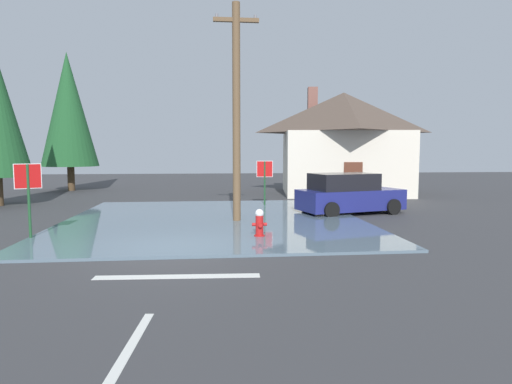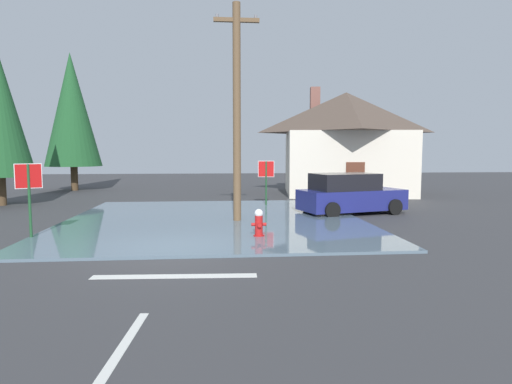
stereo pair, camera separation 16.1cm
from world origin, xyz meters
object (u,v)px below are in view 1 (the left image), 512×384
at_px(house, 343,141).
at_px(parked_car, 348,194).
at_px(stop_sign_near, 28,186).
at_px(utility_pole, 236,110).
at_px(stop_sign_far, 265,174).
at_px(pine_tree_tall_left, 68,110).
at_px(fire_hydrant, 259,224).

xyz_separation_m(house, parked_car, (-2.37, -8.63, -2.39)).
bearing_deg(stop_sign_near, utility_pole, 22.84).
xyz_separation_m(stop_sign_near, parked_car, (10.86, 4.39, -0.79)).
relative_size(stop_sign_near, parked_car, 0.48).
xyz_separation_m(utility_pole, parked_car, (4.73, 1.81, -3.24)).
bearing_deg(house, parked_car, -105.33).
xyz_separation_m(stop_sign_near, stop_sign_far, (7.70, 7.13, -0.06)).
relative_size(stop_sign_near, stop_sign_far, 1.04).
distance_m(utility_pole, house, 12.65).
xyz_separation_m(utility_pole, house, (7.10, 10.44, -0.85)).
xyz_separation_m(utility_pole, pine_tree_tall_left, (-10.13, 14.00, 1.23)).
relative_size(parked_car, pine_tree_tall_left, 0.51).
bearing_deg(pine_tree_tall_left, utility_pole, -54.11).
distance_m(fire_hydrant, house, 15.22).
distance_m(stop_sign_near, utility_pole, 7.09).
bearing_deg(fire_hydrant, pine_tree_tall_left, 122.03).
height_order(fire_hydrant, stop_sign_far, stop_sign_far).
relative_size(stop_sign_near, fire_hydrant, 2.53).
height_order(stop_sign_far, pine_tree_tall_left, pine_tree_tall_left).
bearing_deg(stop_sign_far, fire_hydrant, -98.05).
bearing_deg(parked_car, stop_sign_far, 139.19).
bearing_deg(pine_tree_tall_left, fire_hydrant, -57.97).
height_order(stop_sign_near, pine_tree_tall_left, pine_tree_tall_left).
distance_m(utility_pole, parked_car, 6.01).
relative_size(fire_hydrant, utility_pole, 0.11).
distance_m(stop_sign_far, house, 8.26).
xyz_separation_m(fire_hydrant, pine_tree_tall_left, (-10.63, 17.00, 4.83)).
bearing_deg(parked_car, house, 74.67).
bearing_deg(stop_sign_far, pine_tree_tall_left, 141.05).
height_order(utility_pole, parked_car, utility_pole).
distance_m(stop_sign_near, stop_sign_far, 10.49).
height_order(stop_sign_far, house, house).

